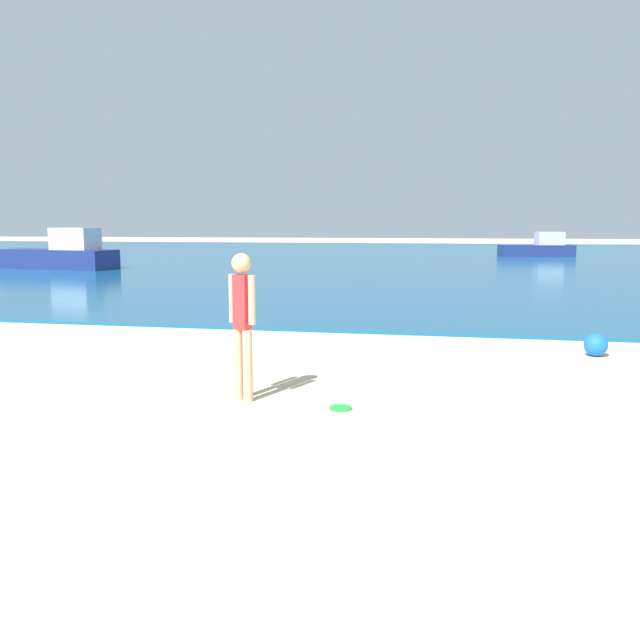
% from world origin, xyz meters
% --- Properties ---
extents(water, '(160.00, 60.00, 0.06)m').
position_xyz_m(water, '(0.00, 40.78, 0.03)').
color(water, '#14567F').
rests_on(water, ground).
extents(person_standing, '(0.36, 0.23, 1.72)m').
position_xyz_m(person_standing, '(-0.78, 5.74, 0.98)').
color(person_standing, '#DDAD84').
rests_on(person_standing, ground).
extents(frisbee, '(0.25, 0.25, 0.03)m').
position_xyz_m(frisbee, '(0.40, 5.59, 0.01)').
color(frisbee, green).
rests_on(frisbee, ground).
extents(boat_near, '(5.59, 2.56, 1.83)m').
position_xyz_m(boat_near, '(-15.79, 25.85, 0.69)').
color(boat_near, navy).
rests_on(boat_near, water).
extents(boat_far, '(4.67, 2.32, 1.52)m').
position_xyz_m(boat_far, '(6.64, 42.25, 0.59)').
color(boat_far, navy).
rests_on(boat_far, water).
extents(beach_ball, '(0.36, 0.36, 0.36)m').
position_xyz_m(beach_ball, '(3.78, 9.38, 0.18)').
color(beach_ball, blue).
rests_on(beach_ball, ground).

